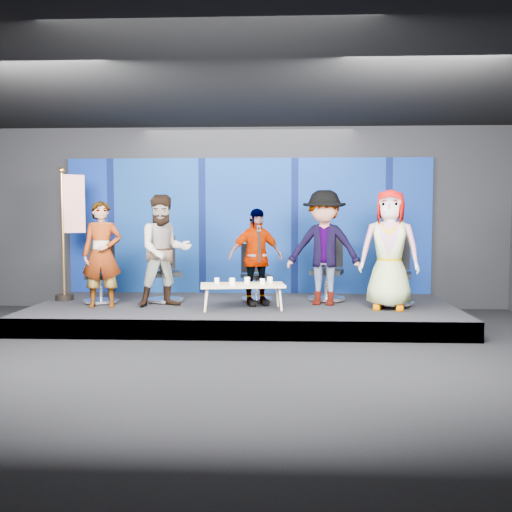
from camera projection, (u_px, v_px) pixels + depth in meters
The scene contains 21 objects.
ground at pixel (230, 359), 7.19m from camera, with size 10.00×10.00×0.00m, color black.
room_walls at pixel (230, 165), 7.01m from camera, with size 10.02×8.02×3.51m.
riser at pixel (243, 313), 9.67m from camera, with size 7.00×3.00×0.30m, color black.
backdrop at pixel (248, 226), 11.01m from camera, with size 7.00×0.08×2.60m, color navy.
chair_a at pixel (101, 282), 9.83m from camera, with size 0.71×0.71×1.07m.
panelist_a at pixel (102, 254), 9.31m from camera, with size 0.63×0.42×1.74m, color black.
chair_b at pixel (164, 280), 9.94m from camera, with size 0.84×0.84×1.14m.
panelist_b at pixel (164, 251), 9.40m from camera, with size 0.90×0.70×1.85m, color black.
chair_c at pixel (256, 282), 10.07m from camera, with size 0.74×0.74×1.00m.
panelist_c at pixel (256, 257), 9.54m from camera, with size 0.95×0.40×1.62m, color black.
chair_d at pixel (327, 278), 10.09m from camera, with size 0.80×0.80×1.19m.
panelist_d at pixel (324, 248), 9.55m from camera, with size 1.24×0.71×1.92m, color black.
chair_e at pixel (394, 282), 9.60m from camera, with size 0.80×0.80×1.18m.
panelist_e at pixel (389, 250), 9.09m from camera, with size 0.94×0.61×1.92m, color black.
coffee_table at pixel (243, 286), 9.11m from camera, with size 1.40×0.74×0.41m.
mug_a at pixel (217, 281), 9.15m from camera, with size 0.08×0.08×0.09m, color white.
mug_b at pixel (232, 281), 8.99m from camera, with size 0.09×0.09×0.11m, color white.
mug_c at pixel (247, 280), 9.18m from camera, with size 0.09×0.09×0.10m, color white.
mug_d at pixel (262, 281), 9.04m from camera, with size 0.08×0.08×0.09m, color white.
mug_e at pixel (270, 280), 9.18m from camera, with size 0.09×0.09×0.11m, color white.
flag_stand at pixel (70, 230), 10.11m from camera, with size 0.51×0.36×2.35m.
Camera 1 is at (0.64, -7.05, 1.81)m, focal length 40.00 mm.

